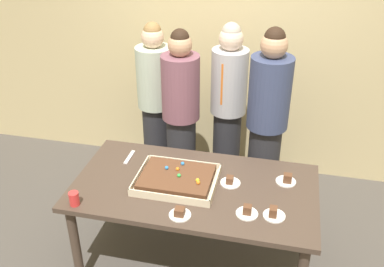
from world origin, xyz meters
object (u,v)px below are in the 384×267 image
Objects in this scene: plated_slice_near_right at (287,180)px; cake_server_utensil at (129,157)px; person_serving_front at (181,119)px; plated_slice_near_left at (247,212)px; person_green_shirt_behind at (267,125)px; person_striped_tie_right at (228,109)px; party_table at (195,195)px; plated_slice_center_front at (180,213)px; plated_slice_far_left at (274,214)px; plated_slice_far_right at (230,182)px; sheet_cake at (177,179)px; person_far_right_suit at (156,104)px; drink_cup_nearest at (74,199)px.

plated_slice_near_right is 0.75× the size of cake_server_utensil.
plated_slice_near_left is at bearing 22.93° from person_serving_front.
person_striped_tie_right is (-0.38, 0.28, -0.03)m from person_green_shirt_behind.
person_green_shirt_behind is at bearing 87.99° from plated_slice_near_left.
cake_server_utensil is at bearing 157.20° from party_table.
plated_slice_center_front is at bearing 7.25° from person_striped_tie_right.
plated_slice_far_right is (-0.34, 0.30, -0.01)m from plated_slice_far_left.
plated_slice_near_right is at bearing 55.31° from person_green_shirt_behind.
party_table is 8.94× the size of cake_server_utensil.
party_table is 0.28m from plated_slice_far_right.
party_table is 1.05× the size of person_serving_front.
plated_slice_near_left reaches higher than plated_slice_far_right.
person_serving_front is at bearing 111.02° from party_table.
sheet_cake reaches higher than plated_slice_center_front.
plated_slice_near_right is (0.66, 0.19, 0.11)m from party_table.
party_table is 0.69m from plated_slice_near_right.
plated_slice_far_right is 1.34m from person_far_right_suit.
plated_slice_far_left is at bearing 5.79° from plated_slice_near_left.
drink_cup_nearest is at bearing -151.95° from party_table.
plated_slice_far_left is 1.03m from person_green_shirt_behind.
sheet_cake is at bearing 107.78° from plated_slice_center_front.
plated_slice_far_right is 1.00× the size of plated_slice_center_front.
sheet_cake is 0.82m from plated_slice_near_right.
plated_slice_near_left is 1.19m from drink_cup_nearest.
party_table is 0.87m from drink_cup_nearest.
person_serving_front reaches higher than plated_slice_center_front.
plated_slice_far_right is at bearing 20.77° from person_green_shirt_behind.
person_far_right_suit is (-0.63, 1.09, 0.18)m from party_table.
plated_slice_near_right is at bearing 30.58° from person_far_right_suit.
person_green_shirt_behind is (-0.14, 1.02, 0.12)m from plated_slice_far_left.
person_serving_front is (-0.72, 1.03, 0.09)m from plated_slice_near_left.
sheet_cake is 0.81m from person_serving_front.
person_far_right_suit is (0.13, 1.49, 0.04)m from drink_cup_nearest.
person_green_shirt_behind is at bearing 53.56° from sheet_cake.
plated_slice_near_left is 0.49m from plated_slice_near_right.
party_table is 11.92× the size of plated_slice_far_right.
plated_slice_far_left is at bearing -41.80° from plated_slice_far_right.
person_green_shirt_behind reaches higher than person_far_right_suit.
person_serving_front is (-0.17, 0.79, 0.08)m from sheet_cake.
person_green_shirt_behind is (-0.21, 0.60, 0.12)m from plated_slice_near_right.
person_striped_tie_right is (-0.58, 0.88, 0.10)m from plated_slice_near_right.
plated_slice_center_front is at bearing 1.84° from person_serving_front.
cake_server_utensil is 1.19m from person_green_shirt_behind.
plated_slice_near_left is 0.09× the size of person_green_shirt_behind.
person_serving_front is at bearing 60.97° from cake_server_utensil.
person_serving_front is 0.97× the size of person_green_shirt_behind.
person_green_shirt_behind is (0.75, 0.01, 0.03)m from person_serving_front.
sheet_cake is 0.35× the size of person_striped_tie_right.
plated_slice_near_right is at bearing 46.07° from person_serving_front.
drink_cup_nearest reaches higher than plated_slice_near_right.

